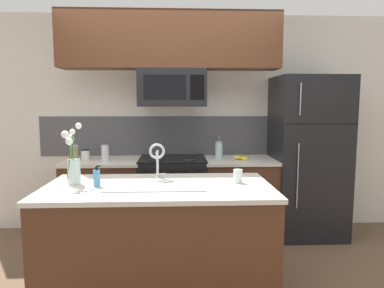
{
  "coord_description": "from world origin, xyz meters",
  "views": [
    {
      "loc": [
        0.05,
        -2.97,
        1.54
      ],
      "look_at": [
        0.19,
        0.27,
        1.16
      ],
      "focal_mm": 32.0,
      "sensor_mm": 36.0,
      "label": 1
    }
  ],
  "objects_px": {
    "flower_vase": "(73,165)",
    "sink_faucet": "(157,156)",
    "storage_jar_medium": "(85,155)",
    "french_press": "(219,150)",
    "banana_bunch": "(242,158)",
    "stove_range": "(173,197)",
    "dish_soap_bottle": "(97,178)",
    "microwave": "(172,88)",
    "refrigerator": "(307,157)",
    "storage_jar_short": "(105,153)",
    "spare_glass": "(238,176)",
    "storage_jar_tall": "(74,153)"
  },
  "relations": [
    {
      "from": "microwave",
      "to": "storage_jar_short",
      "type": "bearing_deg",
      "value": -179.06
    },
    {
      "from": "french_press",
      "to": "flower_vase",
      "type": "distance_m",
      "value": 1.81
    },
    {
      "from": "french_press",
      "to": "spare_glass",
      "type": "bearing_deg",
      "value": -90.03
    },
    {
      "from": "storage_jar_tall",
      "to": "sink_faucet",
      "type": "xyz_separation_m",
      "value": [
        0.99,
        -1.04,
        0.11
      ]
    },
    {
      "from": "microwave",
      "to": "sink_faucet",
      "type": "distance_m",
      "value": 1.19
    },
    {
      "from": "storage_jar_medium",
      "to": "banana_bunch",
      "type": "distance_m",
      "value": 1.77
    },
    {
      "from": "stove_range",
      "to": "dish_soap_bottle",
      "type": "height_order",
      "value": "dish_soap_bottle"
    },
    {
      "from": "stove_range",
      "to": "refrigerator",
      "type": "xyz_separation_m",
      "value": [
        1.57,
        0.02,
        0.46
      ]
    },
    {
      "from": "french_press",
      "to": "stove_range",
      "type": "bearing_deg",
      "value": -173.64
    },
    {
      "from": "refrigerator",
      "to": "sink_faucet",
      "type": "relative_size",
      "value": 6.05
    },
    {
      "from": "stove_range",
      "to": "storage_jar_short",
      "type": "relative_size",
      "value": 5.33
    },
    {
      "from": "storage_jar_tall",
      "to": "flower_vase",
      "type": "height_order",
      "value": "flower_vase"
    },
    {
      "from": "storage_jar_medium",
      "to": "flower_vase",
      "type": "relative_size",
      "value": 0.25
    },
    {
      "from": "banana_bunch",
      "to": "microwave",
      "type": "bearing_deg",
      "value": 177.05
    },
    {
      "from": "banana_bunch",
      "to": "french_press",
      "type": "distance_m",
      "value": 0.29
    },
    {
      "from": "sink_faucet",
      "to": "storage_jar_short",
      "type": "bearing_deg",
      "value": 122.68
    },
    {
      "from": "storage_jar_short",
      "to": "banana_bunch",
      "type": "bearing_deg",
      "value": -1.05
    },
    {
      "from": "microwave",
      "to": "sink_faucet",
      "type": "xyz_separation_m",
      "value": [
        -0.12,
        -1.01,
        -0.61
      ]
    },
    {
      "from": "storage_jar_medium",
      "to": "french_press",
      "type": "height_order",
      "value": "french_press"
    },
    {
      "from": "microwave",
      "to": "french_press",
      "type": "bearing_deg",
      "value": 8.55
    },
    {
      "from": "microwave",
      "to": "flower_vase",
      "type": "bearing_deg",
      "value": -122.98
    },
    {
      "from": "banana_bunch",
      "to": "sink_faucet",
      "type": "bearing_deg",
      "value": -132.9
    },
    {
      "from": "dish_soap_bottle",
      "to": "flower_vase",
      "type": "bearing_deg",
      "value": 158.82
    },
    {
      "from": "stove_range",
      "to": "storage_jar_medium",
      "type": "relative_size",
      "value": 7.7
    },
    {
      "from": "microwave",
      "to": "sink_faucet",
      "type": "bearing_deg",
      "value": -96.54
    },
    {
      "from": "sink_faucet",
      "to": "flower_vase",
      "type": "xyz_separation_m",
      "value": [
        -0.65,
        -0.16,
        -0.04
      ]
    },
    {
      "from": "storage_jar_tall",
      "to": "french_press",
      "type": "distance_m",
      "value": 1.65
    },
    {
      "from": "spare_glass",
      "to": "dish_soap_bottle",
      "type": "bearing_deg",
      "value": -175.97
    },
    {
      "from": "dish_soap_bottle",
      "to": "flower_vase",
      "type": "distance_m",
      "value": 0.23
    },
    {
      "from": "sink_faucet",
      "to": "dish_soap_bottle",
      "type": "height_order",
      "value": "sink_faucet"
    },
    {
      "from": "stove_range",
      "to": "sink_faucet",
      "type": "xyz_separation_m",
      "value": [
        -0.12,
        -1.03,
        0.65
      ]
    },
    {
      "from": "refrigerator",
      "to": "banana_bunch",
      "type": "height_order",
      "value": "refrigerator"
    },
    {
      "from": "flower_vase",
      "to": "storage_jar_tall",
      "type": "bearing_deg",
      "value": 106.16
    },
    {
      "from": "microwave",
      "to": "refrigerator",
      "type": "bearing_deg",
      "value": 1.49
    },
    {
      "from": "storage_jar_tall",
      "to": "spare_glass",
      "type": "height_order",
      "value": "storage_jar_tall"
    },
    {
      "from": "storage_jar_short",
      "to": "spare_glass",
      "type": "bearing_deg",
      "value": -41.89
    },
    {
      "from": "storage_jar_medium",
      "to": "dish_soap_bottle",
      "type": "bearing_deg",
      "value": -71.69
    },
    {
      "from": "microwave",
      "to": "refrigerator",
      "type": "relative_size",
      "value": 0.4
    },
    {
      "from": "french_press",
      "to": "storage_jar_tall",
      "type": "bearing_deg",
      "value": -178.04
    },
    {
      "from": "microwave",
      "to": "dish_soap_bottle",
      "type": "distance_m",
      "value": 1.56
    },
    {
      "from": "storage_jar_medium",
      "to": "banana_bunch",
      "type": "relative_size",
      "value": 0.64
    },
    {
      "from": "banana_bunch",
      "to": "dish_soap_bottle",
      "type": "relative_size",
      "value": 1.15
    },
    {
      "from": "dish_soap_bottle",
      "to": "flower_vase",
      "type": "relative_size",
      "value": 0.34
    },
    {
      "from": "storage_jar_medium",
      "to": "storage_jar_short",
      "type": "height_order",
      "value": "storage_jar_short"
    },
    {
      "from": "banana_bunch",
      "to": "stove_range",
      "type": "bearing_deg",
      "value": 175.52
    },
    {
      "from": "flower_vase",
      "to": "sink_faucet",
      "type": "bearing_deg",
      "value": 14.25
    },
    {
      "from": "stove_range",
      "to": "storage_jar_tall",
      "type": "distance_m",
      "value": 1.23
    },
    {
      "from": "storage_jar_tall",
      "to": "storage_jar_short",
      "type": "relative_size",
      "value": 0.97
    },
    {
      "from": "storage_jar_medium",
      "to": "french_press",
      "type": "bearing_deg",
      "value": 2.34
    },
    {
      "from": "microwave",
      "to": "storage_jar_short",
      "type": "height_order",
      "value": "microwave"
    }
  ]
}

